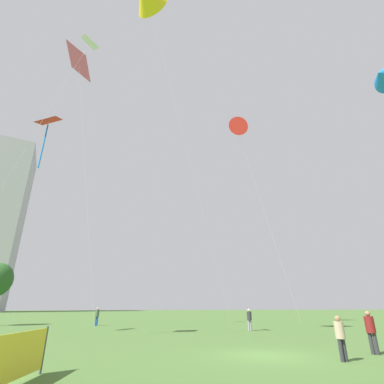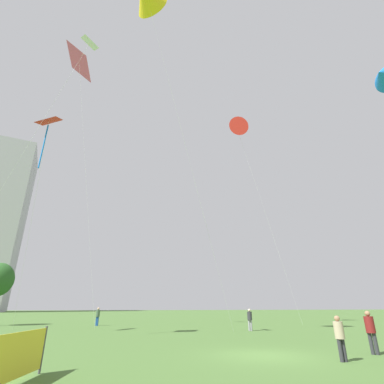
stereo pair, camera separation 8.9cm
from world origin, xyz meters
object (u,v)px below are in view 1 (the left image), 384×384
object	(u,v)px
kite_flying_1	(384,76)
kite_flying_6	(89,45)
person_standing_1	(340,335)
kite_flying_5	(79,62)
event_banner	(18,356)
person_standing_3	(97,315)
kite_flying_0	(237,129)
kite_flying_2	(47,125)
person_standing_0	(371,329)
person_standing_2	(249,318)

from	to	relation	value
kite_flying_1	kite_flying_6	xyz separation A→B (m)	(-27.10, 0.49, -1.17)
person_standing_1	kite_flying_1	bearing A→B (deg)	19.10
kite_flying_1	kite_flying_5	xyz separation A→B (m)	(-30.65, 11.10, 6.95)
person_standing_1	event_banner	world-z (taller)	person_standing_1
person_standing_3	kite_flying_0	distance (m)	29.59
kite_flying_0	kite_flying_1	world-z (taller)	kite_flying_0
kite_flying_1	event_banner	distance (m)	34.42
kite_flying_1	kite_flying_2	size ratio (longest dim) A/B	1.49
person_standing_3	kite_flying_0	world-z (taller)	kite_flying_0
person_standing_0	event_banner	world-z (taller)	person_standing_0
kite_flying_2	kite_flying_5	bearing A→B (deg)	96.18
person_standing_0	person_standing_1	size ratio (longest dim) A/B	1.09
person_standing_1	kite_flying_6	size ratio (longest dim) A/B	0.08
person_standing_0	kite_flying_0	size ratio (longest dim) A/B	0.07
person_standing_1	kite_flying_5	bearing A→B (deg)	128.29
person_standing_0	kite_flying_5	world-z (taller)	kite_flying_5
person_standing_0	kite_flying_2	xyz separation A→B (m)	(-18.45, 8.06, 14.18)
kite_flying_2	event_banner	world-z (taller)	kite_flying_2
person_standing_3	kite_flying_5	distance (m)	29.73
kite_flying_5	person_standing_1	bearing A→B (deg)	-46.22
event_banner	person_standing_2	bearing A→B (deg)	51.13
event_banner	kite_flying_5	bearing A→B (deg)	105.63
kite_flying_0	kite_flying_6	distance (m)	23.28
person_standing_1	kite_flying_6	bearing A→B (deg)	147.04
person_standing_0	kite_flying_1	distance (m)	24.90
kite_flying_5	kite_flying_6	bearing A→B (deg)	-71.49
person_standing_0	person_standing_1	bearing A→B (deg)	-102.39
person_standing_3	kite_flying_1	distance (m)	38.33
person_standing_2	kite_flying_2	xyz separation A→B (m)	(-17.74, -5.37, 14.21)
kite_flying_6	kite_flying_5	bearing A→B (deg)	108.51
kite_flying_5	event_banner	xyz separation A→B (m)	(5.36, -19.14, -28.85)
person_standing_3	kite_flying_6	bearing A→B (deg)	-55.87
kite_flying_0	kite_flying_1	bearing A→B (deg)	-58.03
person_standing_0	kite_flying_6	xyz separation A→B (m)	(-15.77, 5.51, 20.42)
person_standing_0	kite_flying_2	world-z (taller)	kite_flying_2
kite_flying_1	event_banner	size ratio (longest dim) A/B	7.37
person_standing_2	kite_flying_5	bearing A→B (deg)	-177.44
kite_flying_5	kite_flying_1	bearing A→B (deg)	-19.90
event_banner	person_standing_3	bearing A→B (deg)	91.57
kite_flying_6	kite_flying_1	bearing A→B (deg)	-1.03
person_standing_3	kite_flying_1	size ratio (longest dim) A/B	0.08
person_standing_2	kite_flying_0	size ratio (longest dim) A/B	0.07
kite_flying_2	kite_flying_5	xyz separation A→B (m)	(-0.87, 8.06, 14.36)
person_standing_0	kite_flying_2	bearing A→B (deg)	-153.46
person_standing_1	person_standing_3	xyz separation A→B (m)	(-12.10, 24.45, 0.11)
kite_flying_2	kite_flying_0	bearing A→B (deg)	30.82
person_standing_1	kite_flying_0	bearing A→B (deg)	72.82
person_standing_1	kite_flying_6	distance (m)	25.33
kite_flying_2	person_standing_0	bearing A→B (deg)	-23.60
person_standing_3	kite_flying_2	world-z (taller)	kite_flying_2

